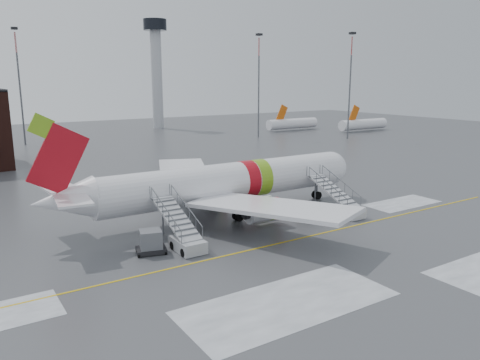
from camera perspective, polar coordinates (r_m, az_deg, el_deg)
ground at (r=41.13m, az=3.73°, el=-7.37°), size 260.00×260.00×0.00m
airliner at (r=47.50m, az=-2.27°, el=-0.39°), size 35.03×32.97×11.18m
airstair_fwd at (r=49.43m, az=12.40°, el=-2.98°), size 2.05×7.70×3.48m
airstair_aft at (r=39.17m, az=-6.88°, el=-6.79°), size 2.05×7.70×3.48m
pushback_tug at (r=47.25m, az=8.54°, el=-3.92°), size 3.17×2.56×1.70m
uld_container at (r=38.60m, az=-10.81°, el=-7.48°), size 2.69×2.23×1.91m
control_tower at (r=136.95m, az=-10.18°, el=14.07°), size 6.40×6.40×30.00m
light_mast_far_ne at (r=113.64m, az=2.30°, el=12.19°), size 1.20×1.20×24.25m
light_mast_far_n at (r=110.16m, az=-25.33°, el=11.07°), size 1.20×1.20×24.25m
light_mast_far_e at (r=113.33m, az=13.29°, el=11.89°), size 1.20×1.20×24.25m
distant_aircraft at (r=128.73m, az=9.27°, el=5.87°), size 35.00×18.00×8.00m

